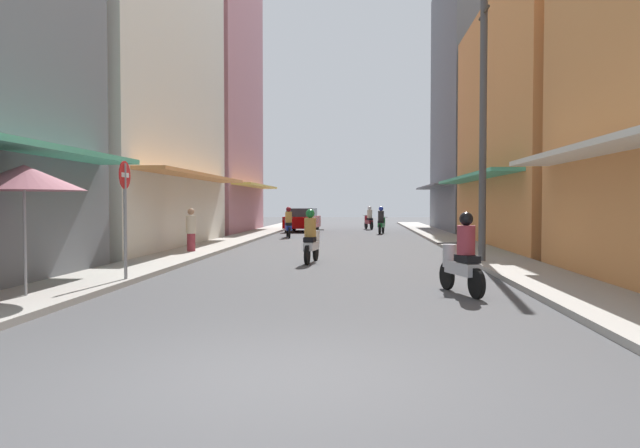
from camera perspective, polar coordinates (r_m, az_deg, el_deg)
ground_plane at (r=25.66m, az=1.95°, el=-1.95°), size 104.40×104.40×0.00m
sidewalk_left at (r=26.30m, az=-8.91°, el=-1.75°), size 1.84×55.45×0.12m
sidewalk_right at (r=25.97m, az=12.96°, el=-1.82°), size 1.84×55.45×0.12m
building_left_mid at (r=26.06m, az=-19.17°, el=17.86°), size 7.05×12.90×17.89m
building_left_far at (r=37.71m, az=-11.36°, el=11.46°), size 7.05×10.94×16.02m
building_right_mid at (r=26.53m, az=21.69°, el=8.79°), size 7.05×13.86×9.94m
building_right_far at (r=39.84m, az=15.73°, el=11.06°), size 7.05×11.89×16.23m
motorbike_maroon at (r=40.83m, az=4.63°, el=0.47°), size 0.71×1.76×1.58m
motorbike_white at (r=17.69m, az=-0.82°, el=-1.42°), size 0.55×1.81×1.58m
motorbike_silver at (r=11.90m, az=13.22°, el=-3.10°), size 0.72×1.75×1.58m
motorbike_blue at (r=30.92m, az=-3.01°, el=0.01°), size 0.62×1.79×1.58m
motorbike_green at (r=35.09m, az=5.81°, el=0.23°), size 0.61×1.79×1.58m
parked_car at (r=37.67m, az=-1.68°, el=0.41°), size 2.02×4.21×1.45m
pedestrian_foreground at (r=21.00m, az=-12.06°, el=-0.71°), size 0.34×0.34×1.58m
vendor_umbrella at (r=11.81m, az=-26.13°, el=3.94°), size 2.10×2.10×2.42m
utility_pole at (r=17.83m, az=15.12°, el=8.89°), size 0.20×1.20×7.68m
street_sign_no_entry at (r=13.60m, az=-17.91°, el=1.75°), size 0.07×0.60×2.65m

